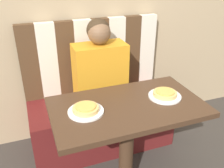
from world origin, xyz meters
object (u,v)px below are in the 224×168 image
at_px(plate_right, 165,96).
at_px(person, 100,66).
at_px(plate_left, 86,111).
at_px(pizza_left, 86,108).
at_px(pizza_right, 165,93).

bearing_deg(plate_right, person, 115.40).
xyz_separation_m(plate_left, pizza_left, (0.00, 0.00, 0.02)).
distance_m(person, pizza_left, 0.63).
height_order(person, plate_right, person).
height_order(person, plate_left, person).
distance_m(plate_right, pizza_left, 0.54).
xyz_separation_m(plate_right, pizza_right, (0.00, 0.00, 0.02)).
xyz_separation_m(plate_left, plate_right, (0.54, 0.00, 0.00)).
bearing_deg(pizza_right, person, 115.40).
bearing_deg(pizza_left, plate_right, 0.00).
bearing_deg(person, pizza_left, -115.40).
bearing_deg(person, plate_left, -115.40).
relative_size(plate_left, pizza_left, 1.37).
bearing_deg(pizza_left, plate_left, 0.00).
xyz_separation_m(person, plate_left, (-0.27, -0.57, -0.04)).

